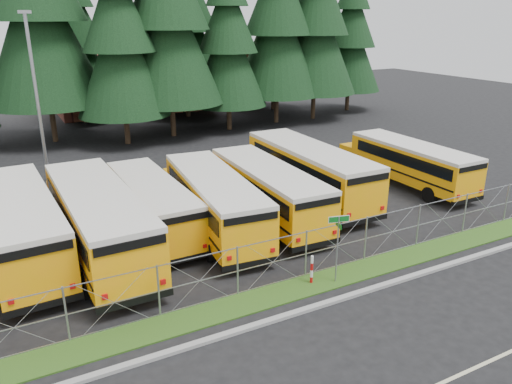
{
  "coord_description": "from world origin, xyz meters",
  "views": [
    {
      "loc": [
        -11.06,
        -15.69,
        9.89
      ],
      "look_at": [
        -0.57,
        4.0,
        1.95
      ],
      "focal_mm": 35.0,
      "sensor_mm": 36.0,
      "label": 1
    }
  ],
  "objects_px": {
    "bus_east": "(407,164)",
    "bus_4": "(212,202)",
    "bus_3": "(151,205)",
    "striped_bollard": "(312,270)",
    "bus_1": "(21,227)",
    "bus_5": "(265,192)",
    "bus_6": "(306,172)",
    "light_standard": "(36,93)",
    "street_sign": "(338,235)",
    "bus_2": "(97,222)"
  },
  "relations": [
    {
      "from": "bus_2",
      "to": "bus_4",
      "type": "height_order",
      "value": "bus_2"
    },
    {
      "from": "bus_4",
      "to": "street_sign",
      "type": "height_order",
      "value": "bus_4"
    },
    {
      "from": "bus_5",
      "to": "bus_6",
      "type": "relative_size",
      "value": 0.92
    },
    {
      "from": "street_sign",
      "to": "striped_bollard",
      "type": "xyz_separation_m",
      "value": [
        -0.89,
        0.35,
        -1.43
      ]
    },
    {
      "from": "bus_1",
      "to": "striped_bollard",
      "type": "distance_m",
      "value": 12.23
    },
    {
      "from": "bus_3",
      "to": "striped_bollard",
      "type": "xyz_separation_m",
      "value": [
        3.93,
        -7.91,
        -0.7
      ]
    },
    {
      "from": "bus_4",
      "to": "bus_5",
      "type": "relative_size",
      "value": 1.01
    },
    {
      "from": "light_standard",
      "to": "bus_5",
      "type": "bearing_deg",
      "value": -51.58
    },
    {
      "from": "bus_5",
      "to": "light_standard",
      "type": "distance_m",
      "value": 15.24
    },
    {
      "from": "bus_6",
      "to": "street_sign",
      "type": "distance_m",
      "value": 9.65
    },
    {
      "from": "bus_5",
      "to": "striped_bollard",
      "type": "relative_size",
      "value": 8.92
    },
    {
      "from": "striped_bollard",
      "to": "bus_east",
      "type": "bearing_deg",
      "value": 31.53
    },
    {
      "from": "bus_2",
      "to": "striped_bollard",
      "type": "distance_m",
      "value": 9.35
    },
    {
      "from": "bus_4",
      "to": "light_standard",
      "type": "bearing_deg",
      "value": 123.39
    },
    {
      "from": "striped_bollard",
      "to": "bus_3",
      "type": "bearing_deg",
      "value": 116.43
    },
    {
      "from": "street_sign",
      "to": "striped_bollard",
      "type": "bearing_deg",
      "value": 158.53
    },
    {
      "from": "bus_1",
      "to": "bus_5",
      "type": "relative_size",
      "value": 1.06
    },
    {
      "from": "bus_east",
      "to": "bus_6",
      "type": "bearing_deg",
      "value": 171.33
    },
    {
      "from": "bus_2",
      "to": "bus_3",
      "type": "distance_m",
      "value": 3.14
    },
    {
      "from": "bus_6",
      "to": "street_sign",
      "type": "xyz_separation_m",
      "value": [
        -4.27,
        -8.64,
        0.51
      ]
    },
    {
      "from": "bus_4",
      "to": "light_standard",
      "type": "height_order",
      "value": "light_standard"
    },
    {
      "from": "bus_1",
      "to": "striped_bollard",
      "type": "bearing_deg",
      "value": -40.38
    },
    {
      "from": "bus_1",
      "to": "bus_5",
      "type": "distance_m",
      "value": 11.33
    },
    {
      "from": "striped_bollard",
      "to": "bus_2",
      "type": "bearing_deg",
      "value": 136.07
    },
    {
      "from": "bus_1",
      "to": "bus_4",
      "type": "bearing_deg",
      "value": -8.54
    },
    {
      "from": "bus_3",
      "to": "striped_bollard",
      "type": "height_order",
      "value": "bus_3"
    },
    {
      "from": "bus_2",
      "to": "bus_east",
      "type": "bearing_deg",
      "value": 1.41
    },
    {
      "from": "bus_1",
      "to": "bus_6",
      "type": "relative_size",
      "value": 0.98
    },
    {
      "from": "bus_5",
      "to": "bus_east",
      "type": "height_order",
      "value": "bus_5"
    },
    {
      "from": "bus_4",
      "to": "street_sign",
      "type": "bearing_deg",
      "value": -67.02
    },
    {
      "from": "bus_4",
      "to": "striped_bollard",
      "type": "bearing_deg",
      "value": -73.41
    },
    {
      "from": "bus_east",
      "to": "light_standard",
      "type": "relative_size",
      "value": 1.0
    },
    {
      "from": "street_sign",
      "to": "light_standard",
      "type": "bearing_deg",
      "value": 114.09
    },
    {
      "from": "bus_4",
      "to": "bus_6",
      "type": "height_order",
      "value": "bus_6"
    },
    {
      "from": "bus_5",
      "to": "street_sign",
      "type": "bearing_deg",
      "value": -94.2
    },
    {
      "from": "bus_2",
      "to": "bus_east",
      "type": "relative_size",
      "value": 1.16
    },
    {
      "from": "bus_3",
      "to": "bus_5",
      "type": "relative_size",
      "value": 0.92
    },
    {
      "from": "bus_6",
      "to": "bus_5",
      "type": "bearing_deg",
      "value": -155.74
    },
    {
      "from": "bus_6",
      "to": "light_standard",
      "type": "height_order",
      "value": "light_standard"
    },
    {
      "from": "bus_5",
      "to": "bus_2",
      "type": "bearing_deg",
      "value": -175.61
    },
    {
      "from": "street_sign",
      "to": "light_standard",
      "type": "relative_size",
      "value": 0.28
    },
    {
      "from": "bus_2",
      "to": "bus_6",
      "type": "height_order",
      "value": "bus_2"
    },
    {
      "from": "striped_bollard",
      "to": "bus_1",
      "type": "bearing_deg",
      "value": 142.13
    },
    {
      "from": "bus_1",
      "to": "bus_east",
      "type": "relative_size",
      "value": 1.12
    },
    {
      "from": "bus_east",
      "to": "bus_4",
      "type": "bearing_deg",
      "value": -177.18
    },
    {
      "from": "bus_3",
      "to": "striped_bollard",
      "type": "relative_size",
      "value": 8.24
    },
    {
      "from": "bus_4",
      "to": "bus_6",
      "type": "relative_size",
      "value": 0.93
    },
    {
      "from": "bus_3",
      "to": "street_sign",
      "type": "distance_m",
      "value": 9.59
    },
    {
      "from": "bus_3",
      "to": "light_standard",
      "type": "bearing_deg",
      "value": 108.25
    },
    {
      "from": "street_sign",
      "to": "bus_east",
      "type": "bearing_deg",
      "value": 34.82
    }
  ]
}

